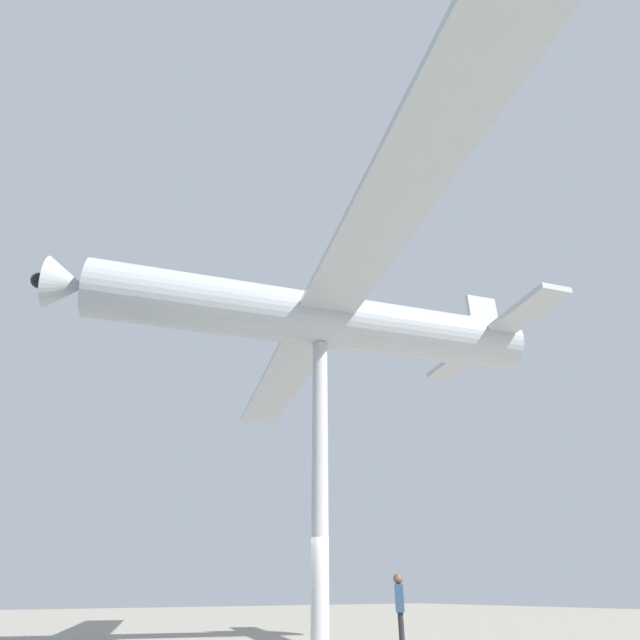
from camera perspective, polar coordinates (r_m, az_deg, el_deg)
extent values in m
cylinder|color=#B7B7BC|center=(13.85, 0.00, -17.65)|extent=(0.44, 0.44, 7.89)
cylinder|color=#B2B7BC|center=(15.48, 0.00, 0.00)|extent=(5.45, 13.46, 1.67)
cube|color=#B2B7BC|center=(15.48, 0.00, 0.00)|extent=(21.50, 7.86, 0.18)
cube|color=#B2B7BC|center=(17.96, 18.57, -2.21)|extent=(7.01, 2.95, 0.18)
cube|color=#B2B7BC|center=(18.34, 18.16, 0.20)|extent=(0.49, 1.11, 1.64)
cone|color=#B2B7BC|center=(15.38, -27.00, 3.65)|extent=(1.64, 1.35, 1.42)
sphere|color=black|center=(15.55, -29.40, 3.95)|extent=(0.44, 0.44, 0.44)
cylinder|color=#232328|center=(15.13, 9.31, -31.68)|extent=(0.14, 0.14, 0.83)
cylinder|color=#232328|center=(15.31, 9.28, -31.64)|extent=(0.14, 0.14, 0.83)
cube|color=navy|center=(15.20, 9.05, -28.89)|extent=(0.45, 0.42, 0.64)
sphere|color=brown|center=(15.20, 8.91, -27.19)|extent=(0.26, 0.26, 0.26)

